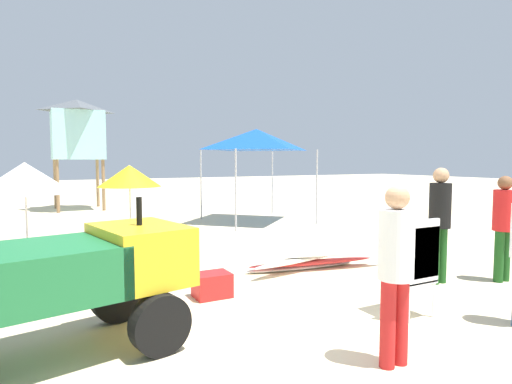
% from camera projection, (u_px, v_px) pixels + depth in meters
% --- Properties ---
extents(ground, '(80.00, 80.00, 0.00)m').
position_uv_depth(ground, '(304.00, 330.00, 4.77)').
color(ground, beige).
extents(utility_cart, '(2.74, 1.73, 1.50)m').
position_uv_depth(utility_cart, '(60.00, 277.00, 4.06)').
color(utility_cart, '#1E6B38').
rests_on(utility_cart, ground).
extents(stacked_plastic_chairs, '(0.48, 0.48, 1.20)m').
position_uv_depth(stacked_plastic_chairs, '(415.00, 260.00, 5.12)').
color(stacked_plastic_chairs, white).
rests_on(stacked_plastic_chairs, ground).
extents(surfboard_pile, '(2.60, 0.92, 0.32)m').
position_uv_depth(surfboard_pile, '(310.00, 260.00, 7.40)').
color(surfboard_pile, white).
rests_on(surfboard_pile, ground).
extents(lifeguard_near_left, '(0.32, 0.32, 1.65)m').
position_uv_depth(lifeguard_near_left, '(504.00, 221.00, 6.62)').
color(lifeguard_near_left, '#194C19').
rests_on(lifeguard_near_left, ground).
extents(lifeguard_near_center, '(0.32, 0.32, 1.67)m').
position_uv_depth(lifeguard_near_center, '(396.00, 263.00, 3.88)').
color(lifeguard_near_center, red).
rests_on(lifeguard_near_center, ground).
extents(lifeguard_near_right, '(0.32, 0.32, 1.77)m').
position_uv_depth(lifeguard_near_right, '(440.00, 217.00, 6.51)').
color(lifeguard_near_right, '#194C19').
rests_on(lifeguard_near_right, ground).
extents(popup_canopy, '(2.68, 2.68, 2.83)m').
position_uv_depth(popup_canopy, '(257.00, 140.00, 13.03)').
color(popup_canopy, '#B2B2B7').
rests_on(popup_canopy, ground).
extents(lifeguard_tower, '(1.98, 1.98, 4.16)m').
position_uv_depth(lifeguard_tower, '(77.00, 129.00, 16.17)').
color(lifeguard_tower, olive).
rests_on(lifeguard_tower, ground).
extents(beach_umbrella_left, '(1.81, 1.81, 1.85)m').
position_uv_depth(beach_umbrella_left, '(25.00, 178.00, 8.68)').
color(beach_umbrella_left, beige).
rests_on(beach_umbrella_left, ground).
extents(beach_umbrella_far, '(1.61, 1.61, 1.76)m').
position_uv_depth(beach_umbrella_far, '(130.00, 176.00, 11.11)').
color(beach_umbrella_far, beige).
rests_on(beach_umbrella_far, ground).
extents(traffic_cone_near, '(0.34, 0.34, 0.49)m').
position_uv_depth(traffic_cone_near, '(108.00, 244.00, 8.42)').
color(traffic_cone_near, orange).
rests_on(traffic_cone_near, ground).
extents(cooler_box, '(0.49, 0.38, 0.34)m').
position_uv_depth(cooler_box, '(212.00, 285.00, 5.91)').
color(cooler_box, red).
rests_on(cooler_box, ground).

